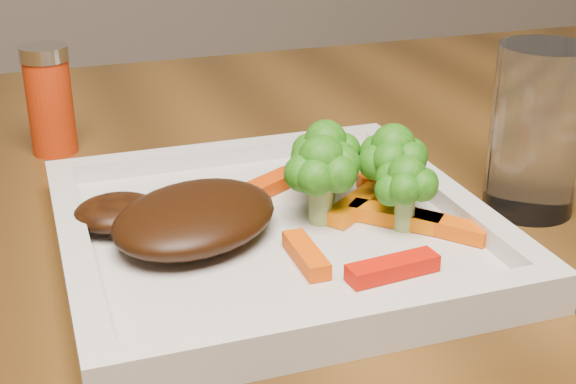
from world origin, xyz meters
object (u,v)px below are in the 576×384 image
object	(u,v)px
plate	(274,237)
steak	(195,217)
spice_shaker	(50,100)
drinking_glass	(536,130)

from	to	relation	value
plate	steak	world-z (taller)	steak
spice_shaker	plate	bearing A→B (deg)	-61.01
steak	spice_shaker	size ratio (longest dim) A/B	1.25
spice_shaker	drinking_glass	size ratio (longest dim) A/B	0.77
plate	spice_shaker	distance (m)	0.26
steak	spice_shaker	distance (m)	0.23
plate	spice_shaker	world-z (taller)	spice_shaker
steak	spice_shaker	xyz separation A→B (m)	(-0.07, 0.22, 0.02)
spice_shaker	drinking_glass	distance (m)	0.39
spice_shaker	drinking_glass	world-z (taller)	drinking_glass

